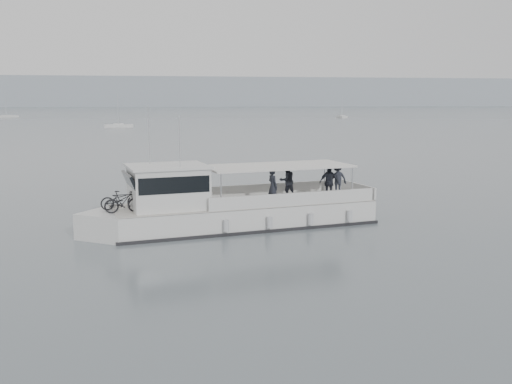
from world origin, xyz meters
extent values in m
plane|color=slate|center=(0.00, 0.00, 0.00)|extent=(1400.00, 1400.00, 0.00)
cube|color=#939EA8|center=(0.00, 560.00, 14.00)|extent=(1400.00, 90.00, 28.00)
cube|color=silver|center=(3.74, 2.17, 0.45)|extent=(12.42, 5.48, 1.30)
cube|color=silver|center=(-2.16, 1.00, 0.45)|extent=(3.20, 3.20, 1.30)
cube|color=beige|center=(3.74, 2.17, 1.10)|extent=(12.42, 5.48, 0.06)
cube|color=black|center=(3.74, 2.17, 0.05)|extent=(12.64, 5.63, 0.18)
cube|color=silver|center=(5.21, 4.03, 1.40)|extent=(7.88, 1.65, 0.60)
cube|color=silver|center=(5.81, 1.00, 1.40)|extent=(7.88, 1.65, 0.60)
cube|color=silver|center=(9.59, 3.32, 1.40)|extent=(0.72, 3.17, 0.60)
cube|color=silver|center=(0.20, 1.47, 2.00)|extent=(3.67, 3.28, 1.80)
cube|color=black|center=(-1.32, 1.17, 2.15)|extent=(1.04, 2.57, 1.16)
cube|color=black|center=(0.20, 1.47, 2.31)|extent=(3.48, 3.28, 0.70)
cube|color=silver|center=(0.20, 1.47, 2.96)|extent=(3.91, 3.51, 0.10)
cube|color=silver|center=(5.31, 2.48, 2.76)|extent=(7.27, 4.27, 0.08)
cylinder|color=silver|center=(2.44, 0.48, 1.93)|extent=(0.07, 0.07, 1.65)
cylinder|color=silver|center=(1.90, 3.23, 1.93)|extent=(0.07, 0.07, 1.65)
cylinder|color=silver|center=(8.73, 1.72, 1.93)|extent=(0.07, 0.07, 1.65)
cylinder|color=silver|center=(8.19, 4.48, 1.93)|extent=(0.07, 0.07, 1.65)
cylinder|color=silver|center=(-0.56, 2.24, 4.26)|extent=(0.04, 0.04, 2.61)
cylinder|color=silver|center=(0.73, 0.86, 4.06)|extent=(0.04, 0.04, 2.20)
cylinder|color=#B8B9BE|center=(2.61, 0.14, 0.50)|extent=(0.28, 0.28, 0.50)
cylinder|color=#B8B9BE|center=(4.57, 0.53, 0.50)|extent=(0.28, 0.28, 0.50)
cylinder|color=#B8B9BE|center=(6.54, 0.92, 0.50)|extent=(0.28, 0.28, 0.50)
cylinder|color=#B8B9BE|center=(8.51, 1.31, 0.50)|extent=(0.28, 0.28, 0.50)
imported|color=black|center=(-1.84, 1.47, 1.55)|extent=(1.80, 0.92, 0.90)
imported|color=black|center=(-1.69, 0.69, 1.58)|extent=(1.64, 0.75, 0.95)
imported|color=#262933|center=(4.90, 1.48, 1.94)|extent=(0.58, 0.71, 1.68)
imported|color=#262933|center=(5.97, 3.32, 1.94)|extent=(0.98, 0.86, 1.68)
imported|color=#262933|center=(7.79, 2.35, 1.94)|extent=(1.05, 0.60, 1.68)
imported|color=#262933|center=(8.58, 3.53, 1.94)|extent=(1.22, 0.90, 1.68)
cube|color=silver|center=(60.82, 163.85, 0.30)|extent=(2.09, 6.16, 0.75)
cube|color=silver|center=(60.82, 163.85, 0.62)|extent=(1.76, 2.18, 0.45)
cylinder|color=silver|center=(60.82, 163.85, 3.97)|extent=(0.08, 0.08, 6.74)
cube|color=silver|center=(-52.72, 187.24, 0.30)|extent=(7.64, 6.93, 0.75)
cube|color=silver|center=(-52.72, 187.24, 0.62)|extent=(3.51, 3.44, 0.45)
cylinder|color=silver|center=(-52.72, 187.24, 4.91)|extent=(0.08, 0.08, 8.63)
cube|color=silver|center=(-9.03, 104.19, 0.30)|extent=(6.29, 2.73, 0.75)
cube|color=silver|center=(-9.03, 104.19, 0.62)|extent=(2.33, 1.97, 0.45)
cylinder|color=silver|center=(-9.03, 104.19, 3.95)|extent=(0.08, 0.08, 6.69)
camera|label=1|loc=(-0.05, -23.54, 5.79)|focal=40.00mm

